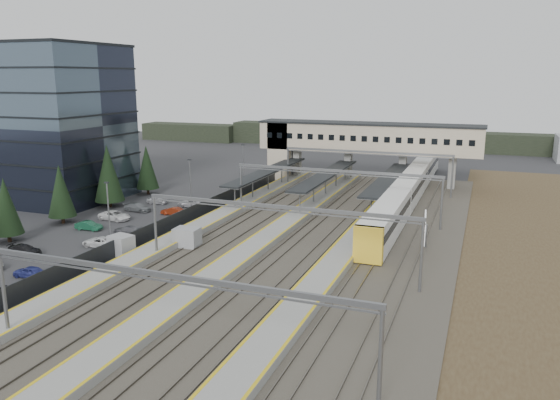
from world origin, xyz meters
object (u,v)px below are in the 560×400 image
at_px(relay_cabin_near, 187,238).
at_px(train, 410,188).
at_px(office_building, 41,122).
at_px(footbridge, 353,140).
at_px(billboard, 425,229).
at_px(relay_cabin_far, 121,245).

relative_size(relay_cabin_near, train, 0.04).
bearing_deg(relay_cabin_near, office_building, 156.18).
xyz_separation_m(footbridge, billboard, (17.37, -38.49, -4.92)).
distance_m(relay_cabin_far, billboard, 33.63).
distance_m(office_building, billboard, 62.34).
relative_size(footbridge, train, 0.62).
relative_size(footbridge, billboard, 7.42).
xyz_separation_m(office_building, relay_cabin_near, (35.20, -15.54, -11.02)).
bearing_deg(footbridge, billboard, -65.71).
bearing_deg(train, relay_cabin_far, -124.67).
bearing_deg(billboard, train, 100.93).
bearing_deg(relay_cabin_near, relay_cabin_far, -139.12).
height_order(office_building, train, office_building).
height_order(train, billboard, billboard).
height_order(office_building, relay_cabin_far, office_building).
xyz_separation_m(relay_cabin_near, footbridge, (8.51, 45.53, 6.76)).
bearing_deg(footbridge, relay_cabin_near, -100.58).
height_order(relay_cabin_far, billboard, billboard).
bearing_deg(footbridge, train, -44.86).
height_order(relay_cabin_near, relay_cabin_far, relay_cabin_near).
distance_m(relay_cabin_near, billboard, 26.88).
height_order(office_building, relay_cabin_near, office_building).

